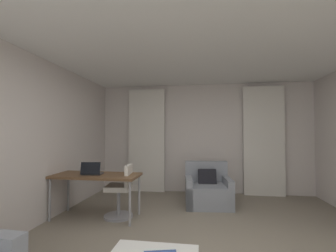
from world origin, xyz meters
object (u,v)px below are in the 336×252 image
at_px(armchair, 208,191).
at_px(desk_chair, 121,194).
at_px(laptop, 92,172).
at_px(desk, 96,178).

relative_size(armchair, desk_chair, 1.07).
xyz_separation_m(armchair, laptop, (-1.93, -1.03, 0.49)).
bearing_deg(desk_chair, laptop, -165.58).
height_order(desk, desk_chair, desk_chair).
bearing_deg(desk, desk_chair, 10.50).
bearing_deg(armchair, laptop, -152.04).
relative_size(desk, desk_chair, 1.64).
xyz_separation_m(desk, desk_chair, (0.41, 0.08, -0.27)).
distance_m(armchair, desk, 2.15).
bearing_deg(armchair, desk, -152.33).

